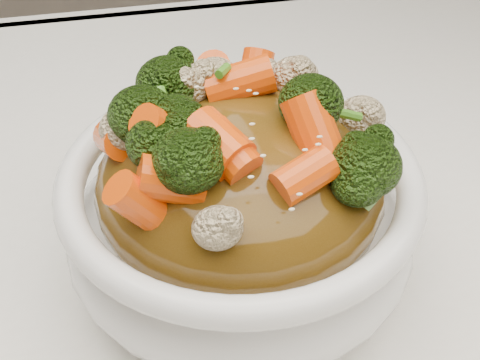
{
  "coord_description": "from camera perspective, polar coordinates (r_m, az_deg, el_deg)",
  "views": [
    {
      "loc": [
        -0.06,
        -0.23,
        1.05
      ],
      "look_at": [
        -0.01,
        0.04,
        0.82
      ],
      "focal_mm": 50.0,
      "sensor_mm": 36.0,
      "label": 1
    }
  ],
  "objects": [
    {
      "name": "tablecloth",
      "position": [
        0.4,
        2.28,
        -13.49
      ],
      "size": [
        1.2,
        0.8,
        0.04
      ],
      "primitive_type": "cube",
      "color": "white",
      "rests_on": "dining_table"
    },
    {
      "name": "bowl",
      "position": [
        0.38,
        0.0,
        -3.41
      ],
      "size": [
        0.22,
        0.22,
        0.08
      ],
      "primitive_type": null,
      "rotation": [
        0.0,
        0.0,
        0.13
      ],
      "color": "white",
      "rests_on": "tablecloth"
    },
    {
      "name": "sauce_base",
      "position": [
        0.36,
        0.0,
        -0.33
      ],
      "size": [
        0.18,
        0.18,
        0.09
      ],
      "primitive_type": "ellipsoid",
      "rotation": [
        0.0,
        0.0,
        0.13
      ],
      "color": "#4E330D",
      "rests_on": "bowl"
    },
    {
      "name": "carrots",
      "position": [
        0.33,
        0.0,
        7.23
      ],
      "size": [
        0.18,
        0.18,
        0.05
      ],
      "primitive_type": null,
      "rotation": [
        0.0,
        0.0,
        0.13
      ],
      "color": "#EB4B07",
      "rests_on": "sauce_base"
    },
    {
      "name": "broccoli",
      "position": [
        0.33,
        0.0,
        7.09
      ],
      "size": [
        0.18,
        0.18,
        0.04
      ],
      "primitive_type": null,
      "rotation": [
        0.0,
        0.0,
        0.13
      ],
      "color": "black",
      "rests_on": "sauce_base"
    },
    {
      "name": "cauliflower",
      "position": [
        0.33,
        0.0,
        6.83
      ],
      "size": [
        0.18,
        0.18,
        0.03
      ],
      "primitive_type": null,
      "rotation": [
        0.0,
        0.0,
        0.13
      ],
      "color": "beige",
      "rests_on": "sauce_base"
    },
    {
      "name": "scallions",
      "position": [
        0.33,
        0.0,
        7.36
      ],
      "size": [
        0.13,
        0.13,
        0.02
      ],
      "primitive_type": null,
      "rotation": [
        0.0,
        0.0,
        0.13
      ],
      "color": "#41801D",
      "rests_on": "sauce_base"
    },
    {
      "name": "sesame_seeds",
      "position": [
        0.33,
        0.0,
        7.36
      ],
      "size": [
        0.16,
        0.16,
        0.01
      ],
      "primitive_type": null,
      "rotation": [
        0.0,
        0.0,
        0.13
      ],
      "color": "beige",
      "rests_on": "sauce_base"
    }
  ]
}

